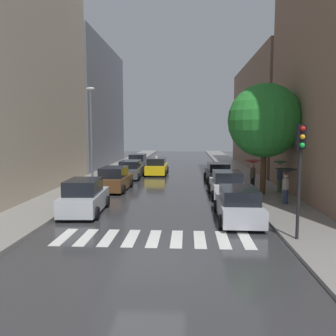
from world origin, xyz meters
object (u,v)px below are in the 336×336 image
object	(u,v)px
parked_car_left_third	(131,170)
pedestrian_near_tree	(253,167)
parked_car_left_fourth	(138,163)
parked_car_right_second	(227,185)
taxi_midroad	(157,167)
parked_car_right_nearest	(238,205)
pedestrian_by_kerb	(286,177)
parked_car_left_nearest	(84,198)
lamp_post_left	(91,130)
parked_car_right_third	(218,173)
traffic_light_right_corner	(300,156)
street_tree_right	(265,121)
parked_car_left_second	(114,180)
pedestrian_foreground	(280,170)

from	to	relation	value
parked_car_left_third	pedestrian_near_tree	world-z (taller)	pedestrian_near_tree
parked_car_left_fourth	parked_car_right_second	bearing A→B (deg)	-150.63
taxi_midroad	pedestrian_near_tree	size ratio (longest dim) A/B	2.10
parked_car_right_nearest	pedestrian_by_kerb	distance (m)	4.55
parked_car_left_nearest	lamp_post_left	world-z (taller)	lamp_post_left
parked_car_right_third	traffic_light_right_corner	distance (m)	15.50
parked_car_left_nearest	parked_car_right_nearest	bearing A→B (deg)	-100.10
taxi_midroad	traffic_light_right_corner	xyz separation A→B (m)	(7.09, -19.88, 2.52)
parked_car_left_third	street_tree_right	distance (m)	13.44
parked_car_left_nearest	pedestrian_near_tree	size ratio (longest dim) A/B	2.02
parked_car_left_nearest	parked_car_right_nearest	world-z (taller)	parked_car_left_nearest
lamp_post_left	parked_car_left_nearest	bearing A→B (deg)	-77.51
parked_car_left_fourth	parked_car_right_third	xyz separation A→B (m)	(7.81, -8.31, -0.06)
parked_car_left_fourth	parked_car_right_second	distance (m)	16.52
parked_car_left_second	parked_car_left_third	world-z (taller)	parked_car_left_second
parked_car_right_second	parked_car_left_nearest	bearing A→B (deg)	121.14
parked_car_left_third	parked_car_right_third	world-z (taller)	parked_car_right_third
parked_car_left_second	pedestrian_foreground	bearing A→B (deg)	-92.73
parked_car_left_third	taxi_midroad	bearing A→B (deg)	-40.88
street_tree_right	parked_car_left_third	bearing A→B (deg)	141.02
pedestrian_by_kerb	taxi_midroad	bearing A→B (deg)	-92.05
taxi_midroad	parked_car_left_fourth	bearing A→B (deg)	33.54
parked_car_left_second	pedestrian_by_kerb	distance (m)	11.62
parked_car_left_second	street_tree_right	world-z (taller)	street_tree_right
parked_car_right_third	lamp_post_left	distance (m)	10.71
lamp_post_left	parked_car_right_second	bearing A→B (deg)	-14.29
parked_car_left_nearest	taxi_midroad	size ratio (longest dim) A/B	0.96
street_tree_right	lamp_post_left	bearing A→B (deg)	170.48
parked_car_left_nearest	pedestrian_foreground	xyz separation A→B (m)	(11.41, 5.96, 0.80)
parked_car_right_second	lamp_post_left	size ratio (longest dim) A/B	0.57
parked_car_right_nearest	parked_car_right_third	size ratio (longest dim) A/B	1.07
parked_car_right_third	taxi_midroad	distance (m)	7.19
pedestrian_by_kerb	traffic_light_right_corner	bearing A→B (deg)	44.07
parked_car_right_second	pedestrian_by_kerb	xyz separation A→B (m)	(2.97, -2.57, 0.87)
parked_car_left_fourth	pedestrian_foreground	world-z (taller)	pedestrian_foreground
parked_car_left_nearest	parked_car_right_nearest	distance (m)	7.72
traffic_light_right_corner	parked_car_right_second	bearing A→B (deg)	100.33
pedestrian_near_tree	parked_car_left_third	bearing A→B (deg)	140.18
parked_car_right_second	parked_car_left_fourth	bearing A→B (deg)	27.62
parked_car_left_fourth	pedestrian_by_kerb	bearing A→B (deg)	-146.65
parked_car_right_third	taxi_midroad	world-z (taller)	taxi_midroad
parked_car_left_third	traffic_light_right_corner	world-z (taller)	traffic_light_right_corner
parked_car_left_third	parked_car_left_fourth	xyz separation A→B (m)	(-0.23, 6.09, 0.07)
taxi_midroad	traffic_light_right_corner	bearing A→B (deg)	-159.79
parked_car_left_second	parked_car_right_second	xyz separation A→B (m)	(7.68, -1.98, -0.00)
taxi_midroad	traffic_light_right_corner	distance (m)	21.26
parked_car_left_second	parked_car_right_third	distance (m)	8.78
street_tree_right	pedestrian_foreground	bearing A→B (deg)	29.92
parked_car_left_fourth	street_tree_right	xyz separation A→B (m)	(10.18, -14.14, 4.04)
traffic_light_right_corner	pedestrian_near_tree	bearing A→B (deg)	88.28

